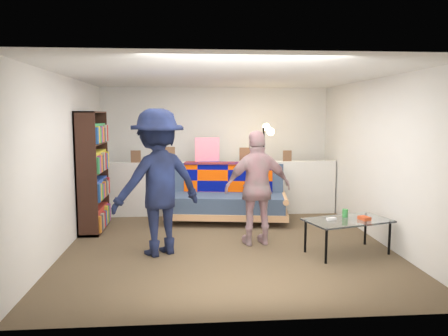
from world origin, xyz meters
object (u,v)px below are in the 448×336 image
object	(u,v)px
bookshelf	(93,175)
coffee_table	(348,222)
person_right	(258,188)
futon_sofa	(228,197)
person_left	(158,182)
floor_lamp	(264,151)

from	to	relation	value
bookshelf	coffee_table	distance (m)	4.00
coffee_table	person_right	xyz separation A→B (m)	(-1.14, 0.52, 0.39)
futon_sofa	person_left	world-z (taller)	person_left
floor_lamp	person_right	xyz separation A→B (m)	(-0.40, -1.75, -0.39)
bookshelf	person_left	distance (m)	1.74
futon_sofa	bookshelf	distance (m)	2.32
bookshelf	futon_sofa	bearing A→B (deg)	11.03
coffee_table	floor_lamp	bearing A→B (deg)	108.19
person_left	person_right	bearing A→B (deg)	162.49
bookshelf	person_right	world-z (taller)	bookshelf
coffee_table	person_left	size ratio (longest dim) A/B	0.64
bookshelf	coffee_table	world-z (taller)	bookshelf
floor_lamp	person_left	xyz separation A→B (m)	(-1.79, -2.08, -0.24)
futon_sofa	coffee_table	distance (m)	2.43
person_left	floor_lamp	bearing A→B (deg)	-161.23
person_right	floor_lamp	bearing A→B (deg)	-109.87
bookshelf	floor_lamp	size ratio (longest dim) A/B	1.12
floor_lamp	person_left	bearing A→B (deg)	-130.76
bookshelf	person_right	size ratio (longest dim) A/B	1.17
person_right	bookshelf	bearing A→B (deg)	-28.87
futon_sofa	floor_lamp	size ratio (longest dim) A/B	1.29
bookshelf	coffee_table	size ratio (longest dim) A/B	1.55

